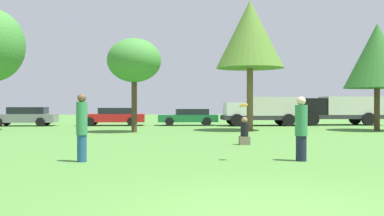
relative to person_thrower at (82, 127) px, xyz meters
The scene contains 13 objects.
ground_plane 6.87m from the person_thrower, 57.37° to the right, with size 120.00×120.00×0.00m, color #477A33.
person_thrower is the anchor object (origin of this frame).
person_catcher 5.80m from the person_thrower, ahead, with size 0.33×0.33×1.72m.
frisbee 4.30m from the person_thrower, ahead, with size 0.25×0.24×0.12m.
bystander_sitting 6.88m from the person_thrower, 41.92° to the left, with size 0.39×0.32×1.04m.
tree_1 12.47m from the person_thrower, 88.00° to the left, with size 2.91×2.91×5.07m.
tree_2 15.66m from the person_thrower, 62.41° to the left, with size 3.89×3.89×7.47m.
tree_3 19.43m from the person_thrower, 42.10° to the left, with size 3.71×3.71×6.15m.
parked_car_grey 21.02m from the person_thrower, 111.77° to the left, with size 4.58×1.96×1.32m.
parked_car_red 19.89m from the person_thrower, 94.75° to the left, with size 4.63×2.09×1.27m.
parked_car_green 20.12m from the person_thrower, 79.34° to the left, with size 4.27×1.89×1.18m.
delivery_truck_white 21.09m from the person_thrower, 64.67° to the left, with size 5.78×2.39×2.03m.
delivery_truck_black 24.56m from the person_thrower, 53.43° to the left, with size 6.56×2.50×2.08m.
Camera 1 is at (-1.40, -5.85, 1.51)m, focal length 40.91 mm.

